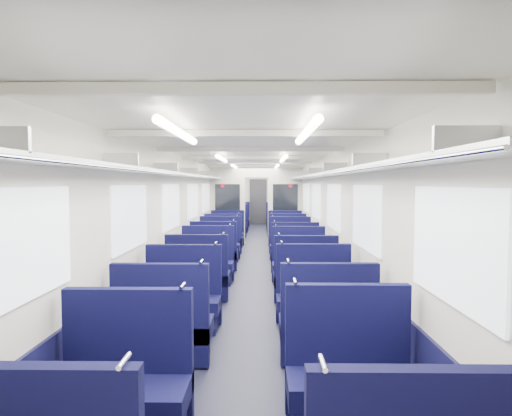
% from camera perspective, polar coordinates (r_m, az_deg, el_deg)
% --- Properties ---
extents(floor, '(2.80, 18.00, 0.01)m').
position_cam_1_polar(floor, '(10.43, -0.14, -6.80)').
color(floor, black).
rests_on(floor, ground).
extents(ceiling, '(2.80, 18.00, 0.01)m').
position_cam_1_polar(ceiling, '(10.28, -0.15, 6.21)').
color(ceiling, silver).
rests_on(ceiling, wall_left).
extents(wall_left, '(0.02, 18.00, 2.35)m').
position_cam_1_polar(wall_left, '(10.41, -7.88, -0.33)').
color(wall_left, beige).
rests_on(wall_left, floor).
extents(dado_left, '(0.03, 17.90, 0.70)m').
position_cam_1_polar(dado_left, '(10.49, -7.76, -4.83)').
color(dado_left, black).
rests_on(dado_left, floor).
extents(wall_right, '(0.02, 18.00, 2.35)m').
position_cam_1_polar(wall_right, '(10.36, 7.62, -0.35)').
color(wall_right, beige).
rests_on(wall_right, floor).
extents(dado_right, '(0.03, 17.90, 0.70)m').
position_cam_1_polar(dado_right, '(10.44, 7.50, -4.87)').
color(dado_right, black).
rests_on(dado_right, floor).
extents(wall_far, '(2.80, 0.02, 2.35)m').
position_cam_1_polar(wall_far, '(19.28, 0.29, 1.34)').
color(wall_far, beige).
rests_on(wall_far, floor).
extents(luggage_rack_left, '(0.36, 17.40, 0.18)m').
position_cam_1_polar(luggage_rack_left, '(10.36, -6.89, 4.08)').
color(luggage_rack_left, '#B2B5BA').
rests_on(luggage_rack_left, wall_left).
extents(luggage_rack_right, '(0.36, 17.40, 0.18)m').
position_cam_1_polar(luggage_rack_right, '(10.32, 6.62, 4.08)').
color(luggage_rack_right, '#B2B5BA').
rests_on(luggage_rack_right, wall_right).
extents(windows, '(2.78, 15.60, 0.75)m').
position_cam_1_polar(windows, '(9.82, -0.19, 0.92)').
color(windows, white).
rests_on(windows, wall_left).
extents(ceiling_fittings, '(2.70, 16.06, 0.11)m').
position_cam_1_polar(ceiling_fittings, '(10.02, -0.17, 5.94)').
color(ceiling_fittings, beige).
rests_on(ceiling_fittings, ceiling).
extents(end_door, '(0.75, 0.06, 2.00)m').
position_cam_1_polar(end_door, '(19.23, 0.28, 0.81)').
color(end_door, black).
rests_on(end_door, floor).
extents(bulkhead, '(2.80, 0.10, 2.35)m').
position_cam_1_polar(bulkhead, '(13.17, 0.06, 0.70)').
color(bulkhead, beige).
rests_on(bulkhead, floor).
extents(seat_2, '(0.96, 0.53, 1.08)m').
position_cam_1_polar(seat_2, '(3.52, -16.99, -21.96)').
color(seat_2, '#0A0B33').
rests_on(seat_2, floor).
extents(seat_3, '(0.96, 0.53, 1.08)m').
position_cam_1_polar(seat_3, '(3.58, 12.25, -21.43)').
color(seat_3, '#0A0B33').
rests_on(seat_3, floor).
extents(seat_4, '(0.96, 0.53, 1.08)m').
position_cam_1_polar(seat_4, '(4.66, -12.05, -15.50)').
color(seat_4, '#0A0B33').
rests_on(seat_4, floor).
extents(seat_5, '(0.96, 0.53, 1.08)m').
position_cam_1_polar(seat_5, '(4.64, 9.32, -15.56)').
color(seat_5, '#0A0B33').
rests_on(seat_5, floor).
extents(seat_6, '(0.96, 0.53, 1.08)m').
position_cam_1_polar(seat_6, '(5.63, -9.66, -12.17)').
color(seat_6, '#0A0B33').
rests_on(seat_6, floor).
extents(seat_7, '(0.96, 0.53, 1.08)m').
position_cam_1_polar(seat_7, '(5.66, 7.66, -12.06)').
color(seat_7, '#0A0B33').
rests_on(seat_7, floor).
extents(seat_8, '(0.96, 0.53, 1.08)m').
position_cam_1_polar(seat_8, '(6.91, -7.62, -9.23)').
color(seat_8, '#0A0B33').
rests_on(seat_8, floor).
extents(seat_9, '(0.96, 0.53, 1.08)m').
position_cam_1_polar(seat_9, '(6.78, 6.47, -9.47)').
color(seat_9, '#0A0B33').
rests_on(seat_9, floor).
extents(seat_10, '(0.96, 0.53, 1.08)m').
position_cam_1_polar(seat_10, '(8.02, -6.42, -7.48)').
color(seat_10, '#0A0B33').
rests_on(seat_10, floor).
extents(seat_11, '(0.96, 0.53, 1.08)m').
position_cam_1_polar(seat_11, '(7.88, 5.65, -7.67)').
color(seat_11, '#0A0B33').
rests_on(seat_11, floor).
extents(seat_12, '(0.96, 0.53, 1.08)m').
position_cam_1_polar(seat_12, '(9.14, -5.51, -6.14)').
color(seat_12, '#0A0B33').
rests_on(seat_12, floor).
extents(seat_13, '(0.96, 0.53, 1.08)m').
position_cam_1_polar(seat_13, '(8.95, 5.06, -6.35)').
color(seat_13, '#0A0B33').
rests_on(seat_13, floor).
extents(seat_14, '(0.96, 0.53, 1.08)m').
position_cam_1_polar(seat_14, '(10.26, -4.81, -5.11)').
color(seat_14, '#0A0B33').
rests_on(seat_14, floor).
extents(seat_15, '(0.96, 0.53, 1.08)m').
position_cam_1_polar(seat_15, '(10.13, 4.55, -5.22)').
color(seat_15, '#0A0B33').
rests_on(seat_15, floor).
extents(seat_16, '(0.96, 0.53, 1.08)m').
position_cam_1_polar(seat_16, '(11.30, -4.29, -4.33)').
color(seat_16, '#0A0B33').
rests_on(seat_16, floor).
extents(seat_17, '(0.96, 0.53, 1.08)m').
position_cam_1_polar(seat_17, '(11.39, 4.13, -4.27)').
color(seat_17, '#0A0B33').
rests_on(seat_17, floor).
extents(seat_18, '(0.96, 0.53, 1.08)m').
position_cam_1_polar(seat_18, '(12.51, -3.80, -3.59)').
color(seat_18, '#0A0B33').
rests_on(seat_18, floor).
extents(seat_19, '(0.96, 0.53, 1.08)m').
position_cam_1_polar(seat_19, '(12.39, 3.85, -3.66)').
color(seat_19, '#0A0B33').
rests_on(seat_19, floor).
extents(seat_20, '(0.96, 0.53, 1.08)m').
position_cam_1_polar(seat_20, '(14.52, -3.16, -2.64)').
color(seat_20, '#0A0B33').
rests_on(seat_20, floor).
extents(seat_21, '(0.96, 0.53, 1.08)m').
position_cam_1_polar(seat_21, '(14.52, 3.40, -2.64)').
color(seat_21, '#0A0B33').
rests_on(seat_21, floor).
extents(seat_22, '(0.96, 0.53, 1.08)m').
position_cam_1_polar(seat_22, '(15.70, -2.86, -2.19)').
color(seat_22, '#0A0B33').
rests_on(seat_22, floor).
extents(seat_23, '(0.96, 0.53, 1.08)m').
position_cam_1_polar(seat_23, '(15.55, 3.23, -2.25)').
color(seat_23, '#0A0B33').
rests_on(seat_23, floor).
extents(seat_24, '(0.96, 0.53, 1.08)m').
position_cam_1_polar(seat_24, '(16.72, -2.64, -1.86)').
color(seat_24, '#0A0B33').
rests_on(seat_24, floor).
extents(seat_25, '(0.96, 0.53, 1.08)m').
position_cam_1_polar(seat_25, '(16.89, 3.03, -1.81)').
color(seat_25, '#0A0B33').
rests_on(seat_25, floor).
extents(seat_26, '(0.96, 0.53, 1.08)m').
position_cam_1_polar(seat_26, '(18.04, -2.39, -1.48)').
color(seat_26, '#0A0B33').
rests_on(seat_26, floor).
extents(seat_27, '(0.96, 0.53, 1.08)m').
position_cam_1_polar(seat_27, '(17.86, 2.91, -1.53)').
color(seat_27, '#0A0B33').
rests_on(seat_27, floor).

